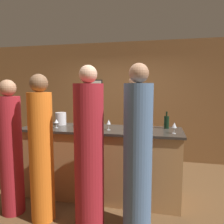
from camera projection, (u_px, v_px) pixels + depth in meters
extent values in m
plane|color=brown|center=(101.00, 195.00, 3.55)|extent=(14.00, 14.00, 0.00)
cube|color=brown|center=(122.00, 101.00, 5.30)|extent=(8.00, 0.06, 2.80)
cube|color=black|center=(94.00, 87.00, 5.38)|extent=(0.44, 0.02, 0.34)
cube|color=silver|center=(94.00, 87.00, 5.36)|extent=(0.39, 0.00, 0.29)
cube|color=#B27F4C|center=(101.00, 163.00, 3.49)|extent=(2.45, 0.70, 1.06)
cube|color=#332D28|center=(100.00, 129.00, 3.43)|extent=(2.51, 0.76, 0.04)
cylinder|color=silver|center=(133.00, 133.00, 4.18)|extent=(0.28, 0.28, 1.74)
sphere|color=#A37556|center=(134.00, 82.00, 4.07)|extent=(0.20, 0.20, 0.20)
cylinder|color=#4C6B93|center=(138.00, 160.00, 2.57)|extent=(0.34, 0.34, 1.78)
sphere|color=#A37556|center=(139.00, 73.00, 2.45)|extent=(0.23, 0.23, 0.23)
cylinder|color=maroon|center=(11.00, 156.00, 2.97)|extent=(0.30, 0.30, 1.62)
sphere|color=#A37556|center=(7.00, 88.00, 2.87)|extent=(0.22, 0.22, 0.22)
cylinder|color=orange|center=(42.00, 158.00, 2.81)|extent=(0.31, 0.31, 1.68)
sphere|color=brown|center=(39.00, 83.00, 2.70)|extent=(0.23, 0.23, 0.23)
cylinder|color=maroon|center=(89.00, 157.00, 2.67)|extent=(0.36, 0.36, 1.78)
sphere|color=tan|center=(88.00, 74.00, 2.56)|extent=(0.22, 0.22, 0.22)
cylinder|color=black|center=(166.00, 122.00, 3.41)|extent=(0.08, 0.08, 0.19)
cylinder|color=black|center=(167.00, 114.00, 3.39)|extent=(0.03, 0.03, 0.07)
cylinder|color=silver|center=(61.00, 119.00, 3.74)|extent=(0.18, 0.18, 0.21)
cylinder|color=silver|center=(79.00, 127.00, 3.52)|extent=(0.05, 0.05, 0.00)
cylinder|color=silver|center=(79.00, 124.00, 3.52)|extent=(0.01, 0.01, 0.10)
cone|color=silver|center=(79.00, 118.00, 3.51)|extent=(0.07, 0.07, 0.08)
cylinder|color=silver|center=(48.00, 130.00, 3.26)|extent=(0.05, 0.05, 0.00)
cylinder|color=silver|center=(47.00, 127.00, 3.25)|extent=(0.01, 0.01, 0.10)
cone|color=silver|center=(47.00, 122.00, 3.24)|extent=(0.07, 0.07, 0.06)
cylinder|color=silver|center=(48.00, 127.00, 3.50)|extent=(0.05, 0.05, 0.00)
cylinder|color=silver|center=(48.00, 124.00, 3.49)|extent=(0.01, 0.01, 0.09)
cone|color=silver|center=(48.00, 119.00, 3.48)|extent=(0.06, 0.06, 0.07)
cylinder|color=silver|center=(101.00, 130.00, 3.28)|extent=(0.05, 0.05, 0.00)
cylinder|color=silver|center=(101.00, 126.00, 3.28)|extent=(0.01, 0.01, 0.10)
cone|color=silver|center=(101.00, 121.00, 3.27)|extent=(0.08, 0.08, 0.07)
cylinder|color=silver|center=(109.00, 130.00, 3.28)|extent=(0.05, 0.05, 0.00)
cylinder|color=silver|center=(109.00, 127.00, 3.28)|extent=(0.01, 0.01, 0.08)
cone|color=silver|center=(109.00, 122.00, 3.27)|extent=(0.06, 0.06, 0.07)
cylinder|color=silver|center=(174.00, 133.00, 3.04)|extent=(0.05, 0.05, 0.00)
cylinder|color=silver|center=(174.00, 130.00, 3.03)|extent=(0.01, 0.01, 0.08)
cone|color=silver|center=(174.00, 125.00, 3.03)|extent=(0.07, 0.07, 0.07)
cylinder|color=silver|center=(132.00, 132.00, 3.10)|extent=(0.05, 0.05, 0.00)
cylinder|color=silver|center=(132.00, 129.00, 3.10)|extent=(0.01, 0.01, 0.10)
cone|color=silver|center=(133.00, 123.00, 3.09)|extent=(0.08, 0.08, 0.08)
cylinder|color=silver|center=(57.00, 128.00, 3.45)|extent=(0.05, 0.05, 0.00)
cylinder|color=silver|center=(56.00, 125.00, 3.45)|extent=(0.01, 0.01, 0.08)
cone|color=silver|center=(56.00, 121.00, 3.44)|extent=(0.07, 0.07, 0.06)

